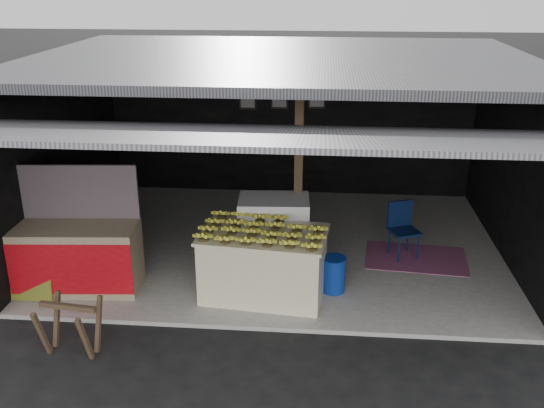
# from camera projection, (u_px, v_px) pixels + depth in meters

# --- Properties ---
(ground) EXTENTS (80.00, 80.00, 0.00)m
(ground) POSITION_uv_depth(u_px,v_px,m) (265.00, 331.00, 7.46)
(ground) COLOR black
(ground) RESTS_ON ground
(concrete_slab) EXTENTS (7.00, 5.00, 0.06)m
(concrete_slab) POSITION_uv_depth(u_px,v_px,m) (280.00, 244.00, 9.78)
(concrete_slab) COLOR gray
(concrete_slab) RESTS_ON ground
(shophouse) EXTENTS (7.40, 7.29, 3.02)m
(shophouse) POSITION_uv_depth(u_px,v_px,m) (282.00, 114.00, 9.32)
(shophouse) COLOR black
(shophouse) RESTS_ON ground
(banana_table) EXTENTS (1.74, 1.18, 0.90)m
(banana_table) POSITION_uv_depth(u_px,v_px,m) (264.00, 264.00, 8.04)
(banana_table) COLOR white
(banana_table) RESTS_ON concrete_slab
(banana_pile) EXTENTS (1.60, 1.07, 0.18)m
(banana_pile) POSITION_uv_depth(u_px,v_px,m) (263.00, 227.00, 7.85)
(banana_pile) COLOR yellow
(banana_pile) RESTS_ON banana_table
(white_crate) EXTENTS (1.03, 0.73, 1.10)m
(white_crate) POSITION_uv_depth(u_px,v_px,m) (274.00, 234.00, 8.71)
(white_crate) COLOR white
(white_crate) RESTS_ON concrete_slab
(neighbor_stall) EXTENTS (1.68, 0.86, 1.68)m
(neighbor_stall) POSITION_uv_depth(u_px,v_px,m) (78.00, 254.00, 8.21)
(neighbor_stall) COLOR #998466
(neighbor_stall) RESTS_ON concrete_slab
(green_signboard) EXTENTS (0.61, 0.19, 0.91)m
(green_signboard) POSITION_uv_depth(u_px,v_px,m) (28.00, 268.00, 7.94)
(green_signboard) COLOR black
(green_signboard) RESTS_ON concrete_slab
(sawhorse) EXTENTS (0.68, 0.64, 0.65)m
(sawhorse) POSITION_uv_depth(u_px,v_px,m) (70.00, 323.00, 6.89)
(sawhorse) COLOR #4A3525
(sawhorse) RESTS_ON ground
(water_barrel) EXTENTS (0.32, 0.32, 0.47)m
(water_barrel) POSITION_uv_depth(u_px,v_px,m) (333.00, 275.00, 8.21)
(water_barrel) COLOR navy
(water_barrel) RESTS_ON concrete_slab
(plastic_chair) EXTENTS (0.52, 0.52, 0.85)m
(plastic_chair) POSITION_uv_depth(u_px,v_px,m) (402.00, 225.00, 9.18)
(plastic_chair) COLOR #0A1839
(plastic_chair) RESTS_ON concrete_slab
(magenta_rug) EXTENTS (1.59, 1.14, 0.01)m
(magenta_rug) POSITION_uv_depth(u_px,v_px,m) (416.00, 258.00, 9.23)
(magenta_rug) COLOR #6C184C
(magenta_rug) RESTS_ON concrete_slab
(picture_frames) EXTENTS (1.62, 0.04, 0.46)m
(picture_frames) POSITION_uv_depth(u_px,v_px,m) (281.00, 98.00, 11.33)
(picture_frames) COLOR black
(picture_frames) RESTS_ON shophouse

